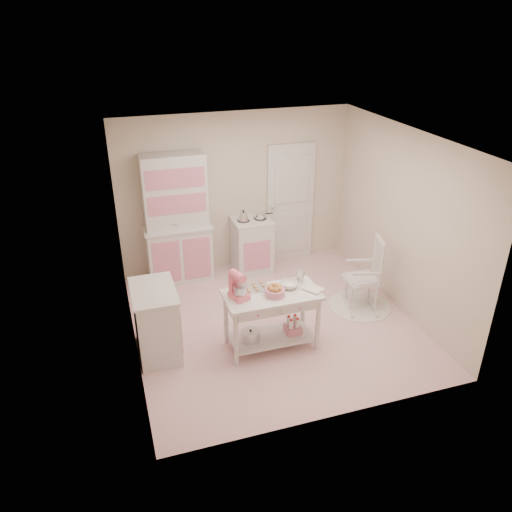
{
  "coord_description": "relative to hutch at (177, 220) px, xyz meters",
  "views": [
    {
      "loc": [
        -2.03,
        -5.53,
        3.99
      ],
      "look_at": [
        -0.26,
        0.0,
        1.09
      ],
      "focal_mm": 35.0,
      "sensor_mm": 36.0,
      "label": 1
    }
  ],
  "objects": [
    {
      "name": "room_shell",
      "position": [
        1.01,
        -1.66,
        0.61
      ],
      "size": [
        3.84,
        3.84,
        2.62
      ],
      "color": "pink",
      "rests_on": "ground"
    },
    {
      "name": "bread_basket",
      "position": [
        0.82,
        -2.21,
        -0.19
      ],
      "size": [
        0.25,
        0.25,
        0.09
      ],
      "primitive_type": "cylinder",
      "color": "pink",
      "rests_on": "work_table"
    },
    {
      "name": "mixing_bowl",
      "position": [
        1.06,
        -2.08,
        -0.2
      ],
      "size": [
        0.24,
        0.24,
        0.07
      ],
      "primitive_type": "imported",
      "color": "silver",
      "rests_on": "work_table"
    },
    {
      "name": "work_table",
      "position": [
        0.8,
        -2.16,
        -0.64
      ],
      "size": [
        1.2,
        0.6,
        0.8
      ],
      "primitive_type": "cube",
      "color": "silver",
      "rests_on": "ground"
    },
    {
      "name": "metal_pitcher",
      "position": [
        1.24,
        -2.0,
        -0.16
      ],
      "size": [
        0.1,
        0.1,
        0.17
      ],
      "primitive_type": "cylinder",
      "color": "silver",
      "rests_on": "work_table"
    },
    {
      "name": "door",
      "position": [
        1.96,
        0.21,
        -0.02
      ],
      "size": [
        0.82,
        0.05,
        2.04
      ],
      "primitive_type": "cube",
      "color": "silver",
      "rests_on": "ground"
    },
    {
      "name": "rocking_chair",
      "position": [
        2.38,
        -1.64,
        -0.49
      ],
      "size": [
        0.65,
        0.82,
        1.1
      ],
      "primitive_type": "cube",
      "rotation": [
        0.0,
        0.0,
        -0.26
      ],
      "color": "silver",
      "rests_on": "ground"
    },
    {
      "name": "recipe_book",
      "position": [
        1.25,
        -2.28,
        -0.23
      ],
      "size": [
        0.29,
        0.3,
        0.02
      ],
      "primitive_type": "imported",
      "rotation": [
        0.0,
        0.0,
        0.59
      ],
      "color": "silver",
      "rests_on": "work_table"
    },
    {
      "name": "lace_rug",
      "position": [
        2.38,
        -1.64,
        -1.03
      ],
      "size": [
        0.92,
        0.92,
        0.01
      ],
      "primitive_type": "cylinder",
      "color": "white",
      "rests_on": "ground"
    },
    {
      "name": "base_cabinet",
      "position": [
        -0.62,
        -1.83,
        -0.58
      ],
      "size": [
        0.54,
        0.84,
        0.92
      ],
      "primitive_type": "cube",
      "color": "silver",
      "rests_on": "ground"
    },
    {
      "name": "stand_mixer",
      "position": [
        0.38,
        -2.14,
        -0.07
      ],
      "size": [
        0.28,
        0.33,
        0.34
      ],
      "primitive_type": "cube",
      "rotation": [
        0.0,
        0.0,
        0.35
      ],
      "color": "#F4677A",
      "rests_on": "work_table"
    },
    {
      "name": "hutch",
      "position": [
        0.0,
        0.0,
        0.0
      ],
      "size": [
        1.06,
        0.5,
        2.08
      ],
      "primitive_type": "cube",
      "color": "silver",
      "rests_on": "ground"
    },
    {
      "name": "stove",
      "position": [
        1.2,
        -0.05,
        -0.58
      ],
      "size": [
        0.62,
        0.57,
        0.92
      ],
      "primitive_type": "cube",
      "color": "silver",
      "rests_on": "ground"
    },
    {
      "name": "cookie_tray",
      "position": [
        0.65,
        -1.98,
        -0.23
      ],
      "size": [
        0.34,
        0.24,
        0.02
      ],
      "primitive_type": "cube",
      "color": "silver",
      "rests_on": "work_table"
    }
  ]
}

